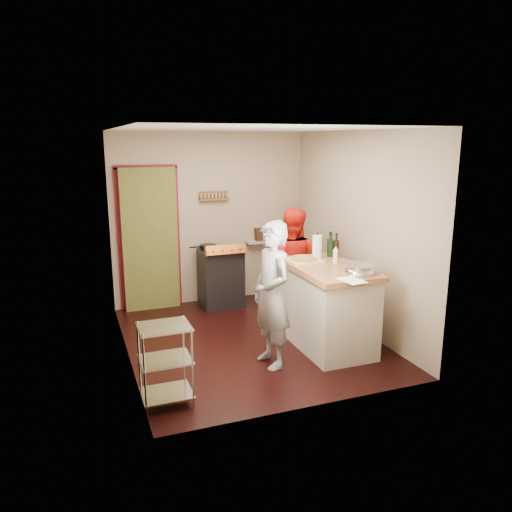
# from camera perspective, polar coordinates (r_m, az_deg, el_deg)

# --- Properties ---
(floor) EXTENTS (3.50, 3.50, 0.00)m
(floor) POSITION_cam_1_polar(r_m,az_deg,el_deg) (6.44, -0.74, -9.49)
(floor) COLOR black
(floor) RESTS_ON ground
(back_wall) EXTENTS (3.00, 0.44, 2.60)m
(back_wall) POSITION_cam_1_polar(r_m,az_deg,el_deg) (7.62, -9.89, 2.78)
(back_wall) COLOR gray
(back_wall) RESTS_ON ground
(left_wall) EXTENTS (0.04, 3.50, 2.60)m
(left_wall) POSITION_cam_1_polar(r_m,az_deg,el_deg) (5.73, -15.02, 0.85)
(left_wall) COLOR gray
(left_wall) RESTS_ON ground
(right_wall) EXTENTS (0.04, 3.50, 2.60)m
(right_wall) POSITION_cam_1_polar(r_m,az_deg,el_deg) (6.70, 11.39, 2.78)
(right_wall) COLOR gray
(right_wall) RESTS_ON ground
(ceiling) EXTENTS (3.00, 3.50, 0.02)m
(ceiling) POSITION_cam_1_polar(r_m,az_deg,el_deg) (5.94, -0.81, 14.43)
(ceiling) COLOR white
(ceiling) RESTS_ON back_wall
(stove) EXTENTS (0.60, 0.63, 1.00)m
(stove) POSITION_cam_1_polar(r_m,az_deg,el_deg) (7.59, -4.06, -2.39)
(stove) COLOR black
(stove) RESTS_ON ground
(wire_shelving) EXTENTS (0.48, 0.40, 0.80)m
(wire_shelving) POSITION_cam_1_polar(r_m,az_deg,el_deg) (4.89, -10.32, -11.69)
(wire_shelving) COLOR silver
(wire_shelving) RESTS_ON ground
(island) EXTENTS (0.79, 1.47, 1.32)m
(island) POSITION_cam_1_polar(r_m,az_deg,el_deg) (6.13, 8.13, -5.53)
(island) COLOR #B9B29D
(island) RESTS_ON ground
(person_stripe) EXTENTS (0.46, 0.64, 1.64)m
(person_stripe) POSITION_cam_1_polar(r_m,az_deg,el_deg) (5.49, 1.82, -4.44)
(person_stripe) COLOR #A3A2A7
(person_stripe) RESTS_ON ground
(person_red) EXTENTS (0.96, 0.90, 1.58)m
(person_red) POSITION_cam_1_polar(r_m,az_deg,el_deg) (6.90, 4.03, -1.05)
(person_red) COLOR red
(person_red) RESTS_ON ground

